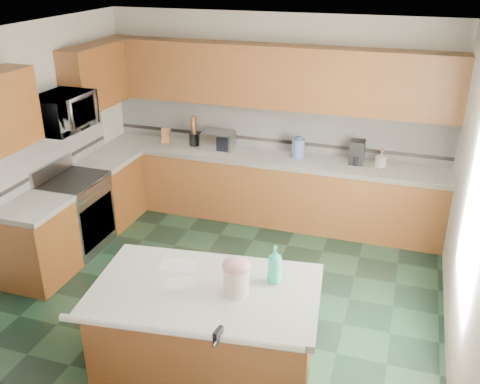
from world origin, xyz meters
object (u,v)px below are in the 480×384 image
at_px(soap_bottle_island, 275,265).
at_px(coffee_maker, 357,152).
at_px(treat_jar, 236,281).
at_px(toaster_oven, 218,140).
at_px(island_base, 207,337).
at_px(island_top, 206,291).
at_px(knife_block, 166,136).

bearing_deg(soap_bottle_island, coffee_maker, 77.74).
distance_m(treat_jar, toaster_oven, 3.39).
distance_m(island_base, coffee_maker, 3.33).
bearing_deg(island_base, treat_jar, -3.31).
height_order(island_base, soap_bottle_island, soap_bottle_island).
bearing_deg(island_top, island_base, -7.05).
bearing_deg(soap_bottle_island, island_top, -159.24).
distance_m(knife_block, toaster_oven, 0.78).
bearing_deg(toaster_oven, island_base, -74.73).
relative_size(island_top, soap_bottle_island, 5.58).
bearing_deg(treat_jar, island_top, -169.21).
distance_m(treat_jar, coffee_maker, 3.20).
bearing_deg(island_base, island_top, 172.95).
xyz_separation_m(island_base, soap_bottle_island, (0.50, 0.26, 0.65)).
xyz_separation_m(soap_bottle_island, coffee_maker, (0.30, 2.92, -0.01)).
distance_m(island_top, toaster_oven, 3.32).
height_order(island_top, treat_jar, treat_jar).
height_order(island_top, knife_block, knife_block).
bearing_deg(knife_block, island_base, -75.93).
xyz_separation_m(island_top, knife_block, (-1.83, 3.14, 0.14)).
xyz_separation_m(knife_block, coffee_maker, (2.63, 0.03, 0.04)).
bearing_deg(treat_jar, coffee_maker, 87.19).
bearing_deg(island_top, treat_jar, -3.31).
distance_m(soap_bottle_island, coffee_maker, 2.93).
bearing_deg(treat_jar, soap_bottle_island, 51.25).
bearing_deg(toaster_oven, coffee_maker, -2.34).
bearing_deg(island_base, soap_bottle_island, 20.06).
height_order(treat_jar, knife_block, knife_block).
distance_m(island_top, knife_block, 3.64).
distance_m(island_base, toaster_oven, 3.37).
xyz_separation_m(soap_bottle_island, knife_block, (-2.33, 2.89, -0.05)).
bearing_deg(knife_block, coffee_maker, -15.51).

